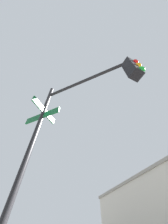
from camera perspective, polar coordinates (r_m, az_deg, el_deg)
name	(u,v)px	position (r m, az deg, el deg)	size (l,w,h in m)	color
traffic_signal_near	(82,105)	(3.12, -0.91, 3.16)	(2.71, 2.24, 5.51)	black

